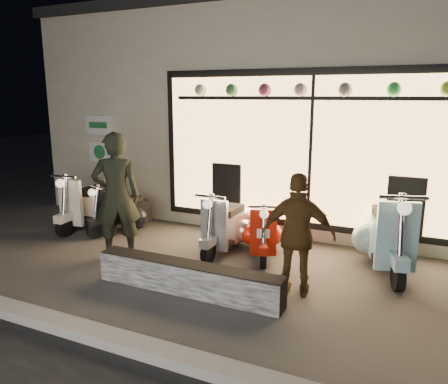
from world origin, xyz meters
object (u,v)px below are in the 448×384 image
(graffiti_barrier, at_px, (188,278))
(scooter_red, at_px, (262,231))
(woman, at_px, (298,235))
(man, at_px, (116,196))
(scooter_silver, at_px, (229,225))

(graffiti_barrier, height_order, scooter_red, scooter_red)
(graffiti_barrier, xyz_separation_m, woman, (1.25, 0.55, 0.57))
(man, xyz_separation_m, woman, (2.83, -0.09, -0.19))
(scooter_red, xyz_separation_m, man, (-1.93, -1.11, 0.61))
(graffiti_barrier, height_order, woman, woman)
(man, bearing_deg, graffiti_barrier, 120.47)
(scooter_silver, height_order, scooter_red, scooter_silver)
(scooter_silver, relative_size, man, 0.70)
(scooter_silver, relative_size, scooter_red, 1.12)
(scooter_red, relative_size, woman, 0.78)
(graffiti_barrier, xyz_separation_m, scooter_red, (0.35, 1.76, 0.15))
(graffiti_barrier, height_order, scooter_silver, scooter_silver)
(scooter_silver, height_order, man, man)
(scooter_silver, bearing_deg, graffiti_barrier, -81.38)
(graffiti_barrier, distance_m, scooter_red, 1.80)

